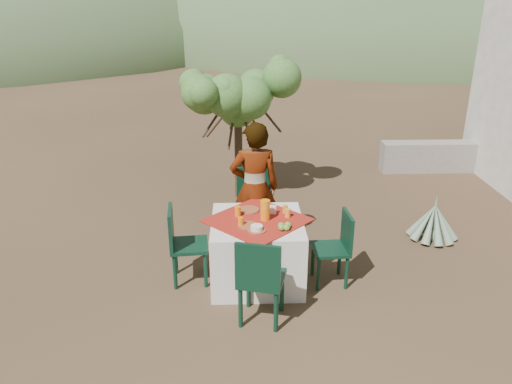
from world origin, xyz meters
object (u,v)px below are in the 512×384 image
chair_right (337,245)px  juice_pitcher (265,210)px  chair_near (260,278)px  table (257,250)px  agave (433,222)px  chair_far (254,201)px  shrub_tree (242,102)px  person (255,188)px  chair_left (182,242)px

chair_right → juice_pitcher: (-0.81, 0.08, 0.40)m
chair_near → chair_right: 1.17m
table → agave: table is taller
chair_near → chair_far: bearing=-76.0°
chair_near → shrub_tree: shrub_tree is taller
chair_near → agave: (2.40, 1.80, -0.29)m
chair_right → agave: size_ratio=1.21×
juice_pitcher → chair_far: bearing=95.2°
chair_right → agave: 1.85m
chair_far → agave: size_ratio=1.39×
chair_right → person: size_ratio=0.51×
agave → juice_pitcher: bearing=-157.4°
shrub_tree → table: bearing=-86.6°
chair_left → chair_near: bearing=-139.9°
chair_left → shrub_tree: bearing=-20.4°
table → shrub_tree: size_ratio=0.67×
chair_right → agave: (1.51, 1.05, -0.24)m
chair_near → juice_pitcher: bearing=-82.2°
chair_far → shrub_tree: 1.86m
person → table: bearing=85.9°
juice_pitcher → table: bearing=179.8°
shrub_tree → agave: shrub_tree is taller
chair_right → agave: chair_right is taller
chair_left → juice_pitcher: size_ratio=3.91×
chair_far → agave: 2.43m
chair_left → chair_right: size_ratio=1.06×
table → chair_far: bearing=90.3°
table → chair_near: 0.85m
chair_left → table: bearing=-95.2°
person → agave: person is taller
chair_near → chair_left: size_ratio=1.05×
chair_left → shrub_tree: size_ratio=0.46×
person → juice_pitcher: bearing=92.7°
chair_far → chair_left: 1.35m
juice_pitcher → chair_near: bearing=-95.9°
agave → juice_pitcher: 2.59m
person → juice_pitcher: person is taller
chair_far → person: 0.43m
table → person: person is taller
table → shrub_tree: (-0.15, 2.60, 1.16)m
chair_right → juice_pitcher: size_ratio=3.68×
chair_left → chair_far: bearing=-44.3°
person → chair_near: bearing=85.6°
chair_far → shrub_tree: shrub_tree is taller
table → juice_pitcher: bearing=-0.2°
chair_right → chair_near: bearing=-53.4°
table → chair_near: bearing=-89.9°
person → shrub_tree: 2.00m
chair_right → shrub_tree: 3.07m
chair_right → table: bearing=-98.9°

